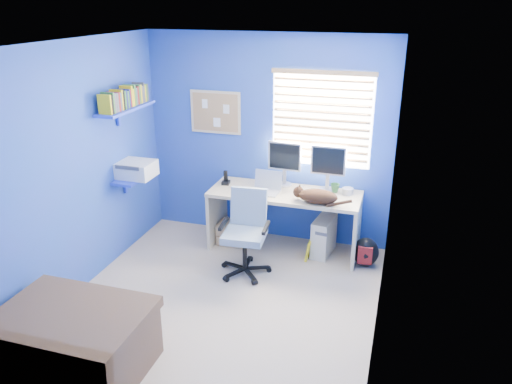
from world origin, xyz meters
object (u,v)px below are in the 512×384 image
(desk, at_px, (284,221))
(office_chair, at_px, (246,243))
(laptop, at_px, (265,184))
(tower_pc, at_px, (324,236))
(cat, at_px, (318,196))

(desk, bearing_deg, office_chair, -113.92)
(desk, bearing_deg, laptop, -160.32)
(laptop, xyz_separation_m, office_chair, (-0.06, -0.55, -0.50))
(laptop, bearing_deg, tower_pc, 12.53)
(cat, distance_m, office_chair, 0.94)
(laptop, height_order, office_chair, laptop)
(office_chair, bearing_deg, laptop, 83.88)
(desk, height_order, office_chair, office_chair)
(tower_pc, bearing_deg, laptop, -162.90)
(laptop, relative_size, cat, 0.76)
(tower_pc, relative_size, office_chair, 0.49)
(tower_pc, height_order, office_chair, office_chair)
(cat, xyz_separation_m, office_chair, (-0.70, -0.42, -0.47))
(desk, xyz_separation_m, tower_pc, (0.48, 0.04, -0.14))
(laptop, height_order, tower_pc, laptop)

